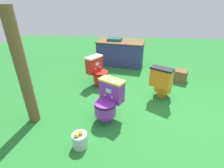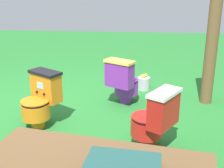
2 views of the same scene
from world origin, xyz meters
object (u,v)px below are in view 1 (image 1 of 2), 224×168
wooden_post (23,71)px  vendor_table (121,52)px  toilet_red (98,71)px  small_crate (181,76)px  toilet_purple (108,100)px  lemon_bucket (80,140)px  toilet_orange (162,82)px

wooden_post → vendor_table: bearing=66.2°
toilet_red → small_crate: toilet_red is taller
toilet_purple → small_crate: size_ratio=2.38×
toilet_red → lemon_bucket: bearing=34.6°
toilet_red → wooden_post: bearing=0.7°
toilet_orange → small_crate: toilet_orange is taller
toilet_red → lemon_bucket: size_ratio=2.63×
toilet_purple → vendor_table: size_ratio=0.46×
vendor_table → wooden_post: bearing=-113.8°
toilet_purple → wooden_post: wooden_post is taller
toilet_red → lemon_bucket: 1.97m
vendor_table → lemon_bucket: bearing=-96.1°
wooden_post → toilet_orange: bearing=23.1°
toilet_purple → small_crate: 2.40m
toilet_orange → toilet_red: bearing=-165.7°
toilet_red → toilet_purple: same height
toilet_red → vendor_table: size_ratio=0.46×
toilet_orange → lemon_bucket: (-1.36, -1.50, -0.25)m
toilet_purple → wooden_post: size_ratio=0.39×
toilet_red → wooden_post: 1.79m
lemon_bucket → toilet_red: bearing=92.5°
lemon_bucket → vendor_table: bearing=83.9°
toilet_orange → toilet_red: size_ratio=1.00×
wooden_post → small_crate: size_ratio=6.09×
toilet_red → small_crate: bearing=133.7°
toilet_orange → toilet_red: same height
toilet_orange → vendor_table: (-0.98, 2.06, 0.02)m
wooden_post → lemon_bucket: wooden_post is taller
toilet_orange → wooden_post: 2.60m
toilet_orange → lemon_bucket: bearing=-100.5°
toilet_red → vendor_table: bearing=-164.0°
small_crate → lemon_bucket: small_crate is taller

